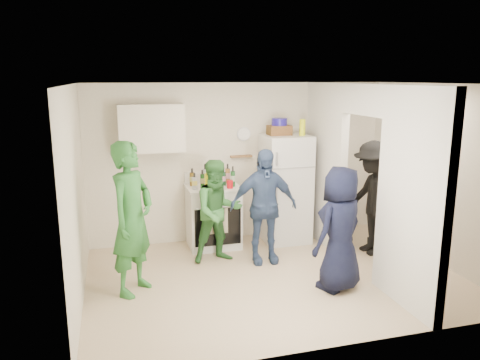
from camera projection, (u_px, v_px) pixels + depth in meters
name	position (u px, v px, depth m)	size (l,w,h in m)	color
floor	(275.00, 277.00, 6.17)	(4.80, 4.80, 0.00)	tan
wall_back	(240.00, 162.00, 7.50)	(4.80, 4.80, 0.00)	silver
wall_front	(339.00, 225.00, 4.30)	(4.80, 4.80, 0.00)	silver
wall_left	(76.00, 198.00, 5.28)	(3.40, 3.40, 0.00)	silver
wall_right	(438.00, 175.00, 6.52)	(3.40, 3.40, 0.00)	silver
ceiling	(278.00, 84.00, 5.63)	(4.80, 4.80, 0.00)	white
partition_pier_back	(325.00, 165.00, 7.24)	(0.12, 1.20, 2.50)	silver
partition_pier_front	(412.00, 200.00, 5.17)	(0.12, 1.20, 2.50)	silver
partition_header	(366.00, 100.00, 5.98)	(0.12, 1.00, 0.40)	silver
stove	(213.00, 216.00, 7.22)	(0.80, 0.67, 0.96)	white
upper_cabinet	(151.00, 128.00, 6.84)	(0.95, 0.34, 0.70)	silver
fridge	(285.00, 189.00, 7.41)	(0.70, 0.68, 1.70)	silver
wicker_basket	(279.00, 130.00, 7.23)	(0.35, 0.25, 0.15)	brown
blue_bowl	(279.00, 122.00, 7.20)	(0.24, 0.24, 0.11)	navy
yellow_cup_stack_top	(302.00, 127.00, 7.16)	(0.09, 0.09, 0.25)	#DCF014
wall_clock	(244.00, 134.00, 7.40)	(0.22, 0.22, 0.03)	white
spice_shelf	(241.00, 156.00, 7.43)	(0.35, 0.08, 0.03)	olive
nook_window	(430.00, 144.00, 6.62)	(0.03, 0.70, 0.80)	black
nook_window_frame	(429.00, 144.00, 6.61)	(0.04, 0.76, 0.86)	white
nook_valance	(430.00, 120.00, 6.53)	(0.04, 0.82, 0.18)	white
yellow_cup_stack_stove	(208.00, 182.00, 6.85)	(0.09, 0.09, 0.25)	yellow
red_cup	(230.00, 184.00, 6.97)	(0.09, 0.09, 0.12)	red
person_green_left	(132.00, 219.00, 5.57)	(0.68, 0.45, 1.86)	#317B36
person_green_center	(218.00, 211.00, 6.57)	(0.71, 0.56, 1.47)	#34763C
person_denim	(263.00, 206.00, 6.54)	(0.95, 0.40, 1.63)	#38487B
person_navy	(340.00, 229.00, 5.68)	(0.76, 0.49, 1.55)	black
person_nook	(373.00, 198.00, 6.87)	(1.09, 0.63, 1.69)	black
bottle_a	(192.00, 177.00, 7.12)	(0.08, 0.08, 0.27)	brown
bottle_b	(202.00, 179.00, 6.98)	(0.06, 0.06, 0.28)	#194C19
bottle_c	(205.00, 174.00, 7.19)	(0.07, 0.07, 0.32)	#9DA5AA
bottle_d	(214.00, 178.00, 7.05)	(0.07, 0.07, 0.28)	#56450F
bottle_e	(215.00, 173.00, 7.28)	(0.07, 0.07, 0.31)	#A9AFBB
bottle_f	(223.00, 177.00, 7.14)	(0.08, 0.08, 0.27)	#184323
bottle_g	(228.00, 174.00, 7.28)	(0.07, 0.07, 0.31)	#9F6C34
bottle_h	(195.00, 181.00, 6.88)	(0.08, 0.08, 0.25)	#B0B4BD
bottle_i	(214.00, 176.00, 7.17)	(0.06, 0.06, 0.29)	brown
bottle_j	(233.00, 176.00, 7.07)	(0.07, 0.07, 0.31)	#1E5826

